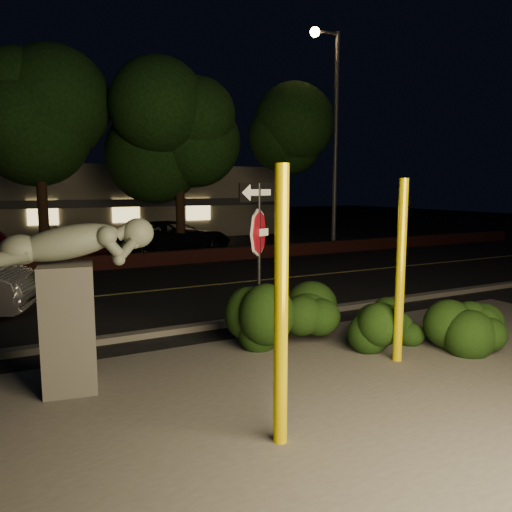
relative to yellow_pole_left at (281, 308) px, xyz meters
The scene contains 21 objects.
ground 11.86m from the yellow_pole_left, 83.43° to the left, with size 90.00×90.00×0.00m, color black.
patio 2.15m from the yellow_pole_left, 26.94° to the left, with size 14.00×6.00×0.02m, color #4C4944.
road 8.92m from the yellow_pole_left, 81.19° to the left, with size 80.00×8.00×0.01m, color black.
lane_marking 8.92m from the yellow_pole_left, 81.19° to the left, with size 80.00×0.12×0.01m, color tan.
curb 5.00m from the yellow_pole_left, 73.64° to the left, with size 80.00×0.25×0.12m, color #4C4944.
brick_wall 13.12m from the yellow_pole_left, 84.08° to the left, with size 40.00×0.35×0.50m, color #4E1E19.
parking_lot 18.80m from the yellow_pole_left, 85.88° to the left, with size 40.00×12.00×0.01m, color black.
building 26.71m from the yellow_pole_left, 87.11° to the left, with size 22.00×10.20×4.00m.
tree_far_b 15.60m from the yellow_pole_left, 94.43° to the left, with size 5.20×5.20×8.41m.
tree_far_c 15.54m from the yellow_pole_left, 75.13° to the left, with size 4.80×4.80×7.84m.
tree_far_d 17.83m from the yellow_pole_left, 59.44° to the left, with size 4.40×4.40×7.42m.
yellow_pole_left is the anchor object (origin of this frame).
yellow_pole_right 3.33m from the yellow_pole_left, 24.63° to the left, with size 0.15×0.15×2.97m, color #FADD00.
signpost 3.21m from the yellow_pole_left, 66.45° to the left, with size 0.91×0.41×2.90m.
sculpture 3.18m from the yellow_pole_left, 124.99° to the left, with size 2.25×0.94×2.40m.
hedge_center 3.56m from the yellow_pole_left, 57.45° to the left, with size 2.19×1.03×1.14m, color black.
hedge_right 4.05m from the yellow_pole_left, 31.15° to the left, with size 1.51×0.81×0.99m, color black.
hedge_far_right 4.91m from the yellow_pole_left, 14.85° to the left, with size 1.62×1.01×1.12m, color black.
streetlight 18.14m from the yellow_pole_left, 52.41° to the left, with size 1.44×0.42×9.56m.
parked_car_darkred 16.15m from the yellow_pole_left, 85.71° to the left, with size 1.82×4.48×1.30m, color #3B0B12.
parked_car_dark 15.73m from the yellow_pole_left, 76.27° to the left, with size 2.42×5.25×1.46m, color black.
Camera 1 is at (-4.00, -6.20, 2.84)m, focal length 35.00 mm.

